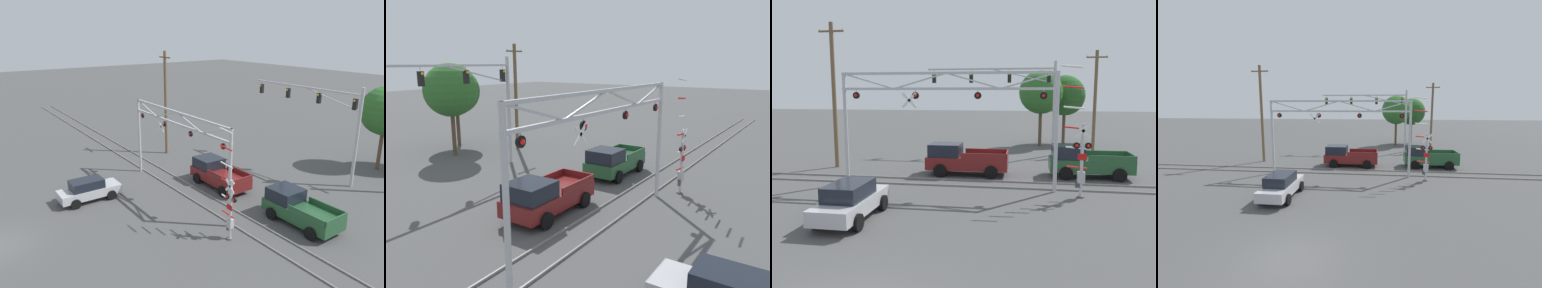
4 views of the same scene
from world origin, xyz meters
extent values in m
cube|color=gray|center=(0.00, 12.67, 0.05)|extent=(80.00, 0.08, 0.10)
cube|color=gray|center=(0.00, 14.11, 0.05)|extent=(80.00, 0.08, 0.10)
cylinder|color=#B7BABF|center=(-5.85, 12.39, 3.18)|extent=(0.21, 0.21, 6.36)
cylinder|color=#B7BABF|center=(5.85, 12.39, 3.18)|extent=(0.21, 0.21, 6.36)
cube|color=#B7BABF|center=(0.00, 12.39, 5.46)|extent=(11.90, 0.14, 0.14)
cube|color=#B7BABF|center=(0.00, 12.39, 6.29)|extent=(11.90, 0.14, 0.14)
cube|color=#B7BABF|center=(-4.39, 12.39, 5.87)|extent=(2.95, 0.08, 0.91)
cube|color=#B7BABF|center=(-1.46, 12.39, 5.87)|extent=(2.95, 0.08, 0.91)
cube|color=#B7BABF|center=(1.46, 12.39, 5.87)|extent=(2.95, 0.08, 0.91)
cube|color=#B7BABF|center=(4.39, 12.39, 5.87)|extent=(2.95, 0.08, 0.91)
cylinder|color=black|center=(-5.15, 12.39, 5.10)|extent=(0.38, 0.10, 0.38)
sphere|color=red|center=(-5.15, 12.32, 5.10)|extent=(0.18, 0.18, 0.18)
cylinder|color=#B7BABF|center=(-5.15, 12.39, 5.34)|extent=(0.04, 0.04, 0.10)
cylinder|color=black|center=(-1.72, 12.39, 5.10)|extent=(0.38, 0.10, 0.38)
sphere|color=red|center=(-1.72, 12.32, 5.10)|extent=(0.18, 0.18, 0.18)
cylinder|color=#B7BABF|center=(-1.72, 12.39, 5.34)|extent=(0.04, 0.04, 0.10)
cylinder|color=black|center=(1.72, 12.39, 5.10)|extent=(0.38, 0.10, 0.38)
sphere|color=red|center=(1.72, 12.32, 5.10)|extent=(0.18, 0.18, 0.18)
cylinder|color=#B7BABF|center=(1.72, 12.39, 5.34)|extent=(0.04, 0.04, 0.10)
cylinder|color=black|center=(5.15, 12.39, 5.10)|extent=(0.38, 0.10, 0.38)
sphere|color=red|center=(5.15, 12.32, 5.10)|extent=(0.18, 0.18, 0.18)
cylinder|color=#B7BABF|center=(5.15, 12.39, 5.34)|extent=(0.04, 0.04, 0.10)
cube|color=white|center=(-2.05, 12.29, 4.84)|extent=(0.88, 0.03, 0.88)
cube|color=white|center=(-2.05, 12.29, 4.84)|extent=(0.88, 0.03, 0.88)
cylinder|color=black|center=(-2.05, 12.26, 4.84)|extent=(0.04, 0.04, 0.02)
cylinder|color=#B7BABF|center=(7.05, 11.45, 1.88)|extent=(0.16, 0.16, 3.75)
cylinder|color=#59595B|center=(7.05, 11.45, 0.05)|extent=(0.35, 0.35, 0.10)
cube|color=white|center=(7.05, 11.34, 3.40)|extent=(0.78, 0.03, 0.78)
cube|color=white|center=(7.05, 11.34, 3.40)|extent=(0.78, 0.03, 0.78)
cylinder|color=black|center=(7.05, 11.32, 3.40)|extent=(0.04, 0.04, 0.02)
cylinder|color=black|center=(6.77, 11.45, 2.65)|extent=(0.32, 0.09, 0.32)
sphere|color=red|center=(6.77, 11.39, 2.65)|extent=(0.16, 0.16, 0.16)
cylinder|color=black|center=(7.33, 11.45, 2.65)|extent=(0.32, 0.09, 0.32)
sphere|color=red|center=(7.33, 11.39, 2.65)|extent=(0.16, 0.16, 0.16)
cube|color=#B7BABF|center=(7.05, 11.45, 2.65)|extent=(0.64, 0.06, 0.06)
cube|color=red|center=(7.05, 11.35, 2.10)|extent=(0.44, 0.02, 0.32)
cube|color=#B2B2B7|center=(7.05, 11.45, 1.05)|extent=(0.36, 0.28, 0.56)
cylinder|color=red|center=(6.83, 11.45, 1.55)|extent=(1.00, 0.09, 0.17)
cylinder|color=white|center=(6.75, 11.45, 2.54)|extent=(1.00, 0.09, 0.17)
cylinder|color=red|center=(6.66, 11.45, 3.53)|extent=(1.00, 0.09, 0.17)
cylinder|color=white|center=(6.58, 11.45, 4.53)|extent=(1.00, 0.09, 0.17)
cylinder|color=red|center=(6.50, 11.45, 5.52)|extent=(1.00, 0.09, 0.17)
cylinder|color=white|center=(6.41, 11.45, 6.51)|extent=(1.00, 0.09, 0.17)
cube|color=#3F3F42|center=(6.90, 11.45, 0.70)|extent=(0.24, 0.12, 0.36)
cylinder|color=#B7BABF|center=(6.65, 24.35, 3.90)|extent=(0.24, 0.24, 7.80)
cube|color=#B7BABF|center=(1.31, 24.35, 7.20)|extent=(10.67, 0.14, 0.14)
cube|color=#B7BABF|center=(3.98, 24.35, 6.60)|extent=(5.35, 0.08, 1.28)
cylinder|color=#B7BABF|center=(-0.30, 24.35, 7.05)|extent=(0.04, 0.04, 0.30)
cube|color=black|center=(-0.30, 24.35, 6.48)|extent=(0.30, 0.26, 0.85)
sphere|color=yellow|center=(-0.30, 24.19, 6.77)|extent=(0.18, 0.18, 0.18)
cylinder|color=#B7BABF|center=(2.93, 24.35, 7.05)|extent=(0.04, 0.04, 0.30)
cube|color=black|center=(2.93, 24.35, 6.48)|extent=(0.30, 0.26, 0.85)
sphere|color=yellow|center=(2.93, 24.19, 6.77)|extent=(0.18, 0.18, 0.18)
cylinder|color=#B7BABF|center=(6.15, 24.35, 7.05)|extent=(0.04, 0.04, 0.30)
cube|color=black|center=(6.15, 24.35, 6.48)|extent=(0.30, 0.26, 0.85)
sphere|color=yellow|center=(6.15, 24.19, 6.77)|extent=(0.18, 0.18, 0.18)
cube|color=maroon|center=(0.65, 15.93, 0.80)|extent=(5.16, 2.07, 0.78)
cube|color=black|center=(-0.78, 15.93, 1.59)|extent=(1.99, 1.91, 0.80)
cube|color=maroon|center=(1.75, 14.93, 1.37)|extent=(2.77, 0.08, 0.36)
cube|color=maroon|center=(1.75, 16.92, 1.37)|extent=(2.77, 0.08, 0.36)
cube|color=maroon|center=(3.18, 15.93, 1.37)|extent=(0.10, 1.99, 0.36)
cylinder|color=black|center=(-0.95, 14.88, 0.41)|extent=(0.81, 0.24, 0.81)
cylinder|color=black|center=(-0.95, 16.98, 0.41)|extent=(0.81, 0.24, 0.81)
cylinder|color=black|center=(2.25, 14.88, 0.41)|extent=(0.81, 0.24, 0.81)
cylinder|color=black|center=(2.25, 16.98, 0.41)|extent=(0.81, 0.24, 0.81)
cube|color=#23512D|center=(8.30, 16.31, 0.80)|extent=(4.97, 2.07, 0.78)
cube|color=black|center=(6.92, 16.31, 1.59)|extent=(1.92, 1.91, 0.80)
cube|color=#23512D|center=(9.36, 15.31, 1.37)|extent=(2.65, 0.08, 0.36)
cube|color=#23512D|center=(9.36, 17.30, 1.37)|extent=(2.65, 0.08, 0.36)
cube|color=#23512D|center=(10.73, 16.31, 1.37)|extent=(0.10, 1.99, 0.36)
cylinder|color=black|center=(6.76, 15.26, 0.41)|extent=(0.81, 0.24, 0.81)
cylinder|color=black|center=(6.76, 17.35, 0.41)|extent=(0.81, 0.24, 0.81)
cylinder|color=black|center=(9.84, 15.26, 0.41)|extent=(0.81, 0.24, 0.81)
cylinder|color=black|center=(9.84, 17.35, 0.41)|extent=(0.81, 0.24, 0.81)
cube|color=black|center=(-2.89, 6.51, 1.28)|extent=(1.43, 2.27, 0.63)
cylinder|color=black|center=(-2.04, 8.00, 0.35)|extent=(0.24, 0.69, 0.69)
cylinder|color=brown|center=(10.37, 27.11, 4.45)|extent=(0.28, 0.28, 8.89)
cube|color=brown|center=(10.37, 27.11, 8.29)|extent=(1.80, 0.12, 0.12)
cylinder|color=silver|center=(9.55, 27.11, 8.39)|extent=(0.08, 0.08, 0.12)
cylinder|color=silver|center=(11.19, 27.11, 8.39)|extent=(0.08, 0.08, 0.12)
cylinder|color=brown|center=(8.30, 32.31, 1.75)|extent=(0.32, 0.32, 3.49)
sphere|color=#265623|center=(8.30, 32.31, 4.94)|extent=(4.13, 4.13, 4.13)
cylinder|color=brown|center=(5.78, 29.72, 1.90)|extent=(0.32, 0.32, 3.80)
sphere|color=#2D6628|center=(5.78, 29.72, 5.27)|extent=(4.20, 4.20, 4.20)
camera|label=1|loc=(21.65, -1.59, 11.85)|focal=35.00mm
camera|label=2|loc=(-13.21, 4.92, 7.41)|focal=35.00mm
camera|label=3|loc=(4.12, -7.53, 5.28)|focal=35.00mm
camera|label=4|loc=(3.36, -8.79, 5.95)|focal=24.00mm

